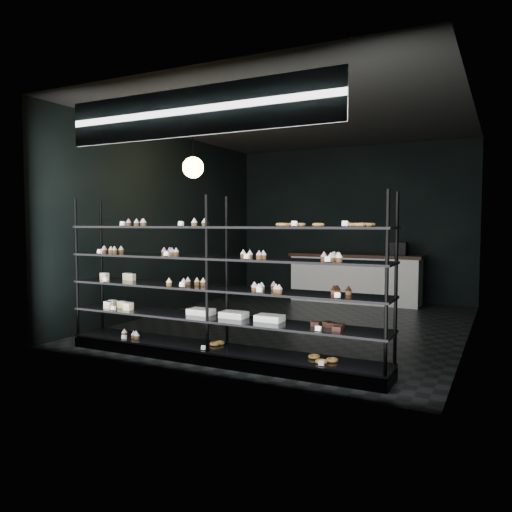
# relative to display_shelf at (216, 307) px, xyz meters

# --- Properties ---
(room) EXTENTS (5.01, 6.01, 3.20)m
(room) POSITION_rel_display_shelf_xyz_m (0.03, 2.45, 0.97)
(room) COLOR black
(room) RESTS_ON ground
(display_shelf) EXTENTS (4.00, 0.50, 1.91)m
(display_shelf) POSITION_rel_display_shelf_xyz_m (0.00, 0.00, 0.00)
(display_shelf) COLOR black
(display_shelf) RESTS_ON room
(signage) EXTENTS (3.30, 0.05, 0.50)m
(signage) POSITION_rel_display_shelf_xyz_m (0.03, -0.48, 2.12)
(signage) COLOR #0B123A
(signage) RESTS_ON room
(pendant_lamp) EXTENTS (0.32, 0.32, 0.89)m
(pendant_lamp) POSITION_rel_display_shelf_xyz_m (-1.35, 1.58, 1.82)
(pendant_lamp) COLOR black
(pendant_lamp) RESTS_ON room
(service_counter) EXTENTS (2.64, 0.65, 1.23)m
(service_counter) POSITION_rel_display_shelf_xyz_m (0.28, 4.95, -0.13)
(service_counter) COLOR white
(service_counter) RESTS_ON room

